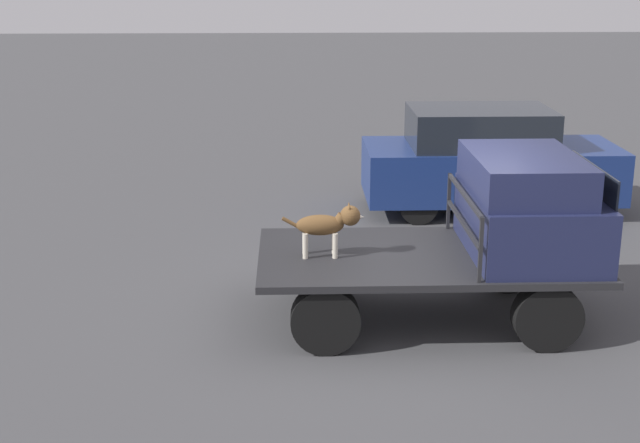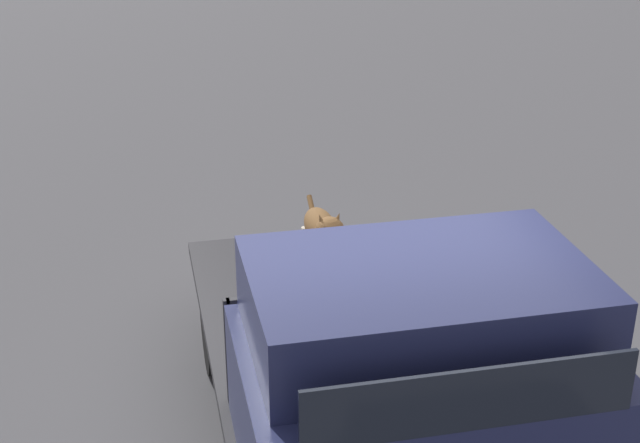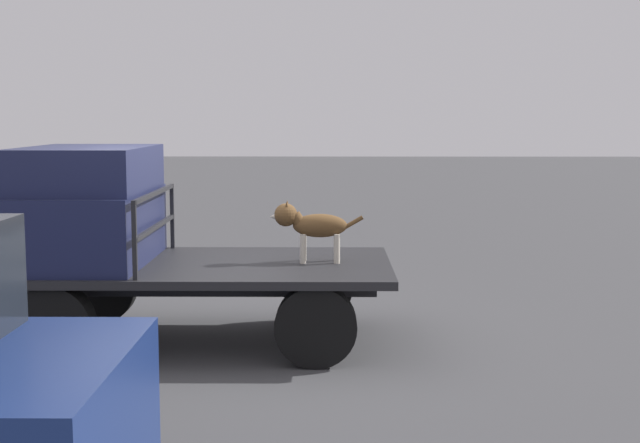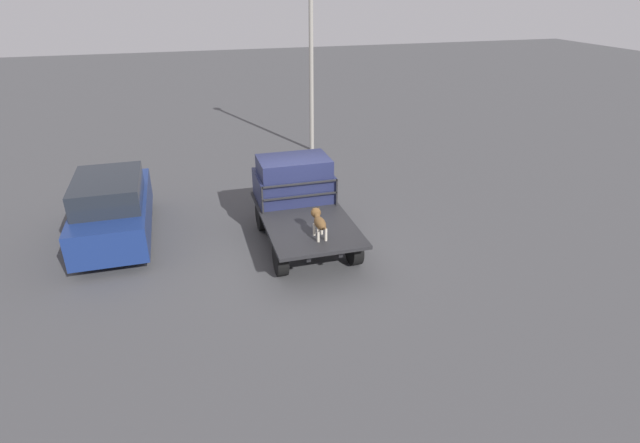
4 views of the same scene
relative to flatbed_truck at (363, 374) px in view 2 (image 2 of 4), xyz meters
name	(u,v)px [view 2 (image 2 of 4)]	position (x,y,z in m)	size (l,w,h in m)	color
ground_plane	(362,443)	(0.00, 0.00, -0.58)	(80.00, 80.00, 0.00)	#474749
flatbed_truck	(363,374)	(0.00, 0.00, 0.00)	(3.79, 2.05, 0.80)	black
truck_cab	(420,373)	(1.13, 0.00, 0.75)	(1.37, 1.93, 1.14)	#1E2347
truck_headboard	(383,316)	(0.41, 0.00, 0.68)	(0.04, 1.93, 0.70)	#232326
dog	(323,230)	(-1.10, -0.04, 0.59)	(0.92, 0.23, 0.62)	beige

